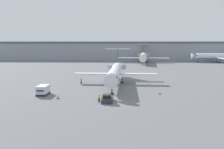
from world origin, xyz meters
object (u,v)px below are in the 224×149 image
object	(u,v)px
luggage_cart	(43,90)
traffic_cone_left	(58,97)
airplane_main	(115,72)
traffic_cone_right	(160,93)
airplane_parked_far_left	(143,56)
airplane_parked_far_right	(217,56)
pushback_tug	(107,99)
worker_near_tug	(99,98)
worker_by_wing	(81,81)

from	to	relation	value
luggage_cart	traffic_cone_left	xyz separation A→B (m)	(4.14, -3.40, -0.69)
airplane_main	luggage_cart	bearing A→B (deg)	-137.74
traffic_cone_right	airplane_parked_far_left	bearing A→B (deg)	85.70
airplane_parked_far_right	traffic_cone_right	bearing A→B (deg)	-120.43
airplane_parked_far_right	airplane_parked_far_left	bearing A→B (deg)	-174.11
luggage_cart	traffic_cone_left	size ratio (longest dim) A/B	5.01
pushback_tug	airplane_main	bearing A→B (deg)	86.02
pushback_tug	airplane_parked_far_right	world-z (taller)	airplane_parked_far_right
pushback_tug	airplane_parked_far_right	distance (m)	116.50
worker_near_tug	airplane_parked_far_right	bearing A→B (deg)	55.83
pushback_tug	worker_by_wing	distance (m)	20.71
airplane_main	airplane_parked_far_right	world-z (taller)	airplane_parked_far_right
worker_by_wing	airplane_parked_far_left	bearing A→B (deg)	70.43
airplane_parked_far_right	pushback_tug	bearing A→B (deg)	-123.59
luggage_cart	worker_near_tug	world-z (taller)	luggage_cart
luggage_cart	traffic_cone_right	size ratio (longest dim) A/B	6.10
pushback_tug	worker_near_tug	size ratio (longest dim) A/B	2.41
worker_near_tug	airplane_parked_far_right	size ratio (longest dim) A/B	0.05
luggage_cart	traffic_cone_left	world-z (taller)	luggage_cart
airplane_main	airplane_parked_far_left	size ratio (longest dim) A/B	0.85
worker_near_tug	worker_by_wing	bearing A→B (deg)	108.91
pushback_tug	airplane_parked_far_right	xyz separation A→B (m)	(64.42, 97.01, 3.33)
airplane_main	airplane_parked_far_left	bearing A→B (deg)	77.15
airplane_main	pushback_tug	bearing A→B (deg)	-93.98
traffic_cone_left	airplane_parked_far_right	size ratio (longest dim) A/B	0.02
airplane_parked_far_left	traffic_cone_right	bearing A→B (deg)	-94.30
airplane_main	pushback_tug	size ratio (longest dim) A/B	8.28
pushback_tug	worker_by_wing	xyz separation A→B (m)	(-8.16, 19.03, 0.32)
worker_near_tug	worker_by_wing	distance (m)	20.33
luggage_cart	traffic_cone_left	bearing A→B (deg)	-39.36
traffic_cone_left	traffic_cone_right	xyz separation A→B (m)	(21.68, 4.56, -0.07)
pushback_tug	airplane_parked_far_left	bearing A→B (deg)	79.04
pushback_tug	luggage_cart	size ratio (longest dim) A/B	1.09
luggage_cart	worker_by_wing	size ratio (longest dim) A/B	2.13
pushback_tug	worker_by_wing	world-z (taller)	worker_by_wing
pushback_tug	airplane_parked_far_left	size ratio (longest dim) A/B	0.10
pushback_tug	worker_by_wing	bearing A→B (deg)	113.20
airplane_main	worker_near_tug	world-z (taller)	airplane_main
airplane_parked_far_right	luggage_cart	bearing A→B (deg)	-130.78
worker_near_tug	airplane_parked_far_left	distance (m)	94.48
traffic_cone_right	airplane_parked_far_left	size ratio (longest dim) A/B	0.02
airplane_main	airplane_parked_far_right	xyz separation A→B (m)	(63.03, 77.02, 0.49)
pushback_tug	airplane_parked_far_left	distance (m)	93.99
traffic_cone_left	airplane_parked_far_right	xyz separation A→B (m)	(74.67, 94.76, 3.56)
worker_near_tug	traffic_cone_right	xyz separation A→B (m)	(13.00, 7.00, -0.58)
luggage_cart	worker_near_tug	bearing A→B (deg)	-24.51
traffic_cone_right	airplane_parked_far_right	distance (m)	104.68
airplane_parked_far_left	airplane_parked_far_right	world-z (taller)	airplane_parked_far_left
airplane_main	worker_near_tug	xyz separation A→B (m)	(-2.96, -20.19, -2.55)
airplane_main	traffic_cone_left	distance (m)	21.44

